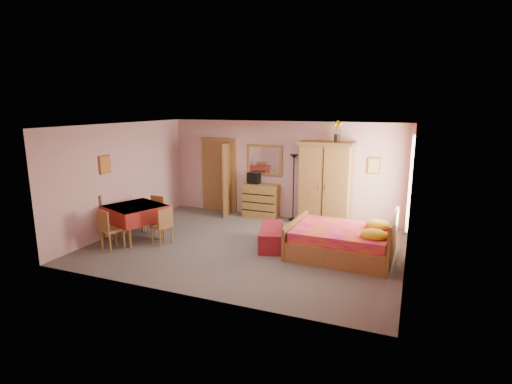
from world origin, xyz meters
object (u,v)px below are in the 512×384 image
at_px(chest_of_drawers, 261,201).
at_px(bed, 342,233).
at_px(wall_mirror, 264,160).
at_px(chair_west, 113,215).
at_px(chair_east, 161,225).
at_px(wardrobe, 325,184).
at_px(chair_south, 112,229).
at_px(sunflower_vase, 337,131).
at_px(chair_north, 153,214).
at_px(bench, 272,236).
at_px(stereo, 254,178).
at_px(floor_lamp, 293,188).
at_px(dining_table, 136,222).

xyz_separation_m(chest_of_drawers, bed, (2.56, -2.10, 0.02)).
relative_size(wall_mirror, bed, 0.52).
height_order(chair_west, chair_east, chair_west).
bearing_deg(wardrobe, chest_of_drawers, 178.57).
bearing_deg(chair_east, bed, -58.68).
bearing_deg(chair_south, sunflower_vase, 59.32).
bearing_deg(chair_south, chair_north, 106.79).
bearing_deg(bench, wall_mirror, 114.53).
height_order(stereo, floor_lamp, floor_lamp).
height_order(sunflower_vase, bench, sunflower_vase).
height_order(stereo, sunflower_vase, sunflower_vase).
bearing_deg(bench, chair_north, -178.94).
relative_size(wardrobe, bench, 1.69).
relative_size(chair_south, chair_east, 1.07).
distance_m(floor_lamp, bench, 2.20).
height_order(wardrobe, dining_table, wardrobe).
bearing_deg(wardrobe, bench, -108.55).
xyz_separation_m(bench, chair_west, (-3.64, -0.75, 0.30)).
xyz_separation_m(wardrobe, chair_west, (-4.37, -2.74, -0.55)).
bearing_deg(bench, dining_table, -166.10).
xyz_separation_m(chest_of_drawers, chair_west, (-2.60, -2.83, 0.06)).
height_order(wardrobe, chair_south, wardrobe).
xyz_separation_m(floor_lamp, sunflower_vase, (1.10, -0.06, 1.50)).
xyz_separation_m(wardrobe, bench, (-0.72, -1.99, -0.85)).
relative_size(floor_lamp, chair_north, 2.10).
relative_size(bed, chair_north, 2.45).
height_order(wardrobe, bed, wardrobe).
relative_size(wall_mirror, chair_south, 1.20).
bearing_deg(floor_lamp, bench, -86.07).
relative_size(dining_table, chair_north, 1.30).
relative_size(bench, chair_east, 1.53).
height_order(chair_south, chair_east, chair_south).
xyz_separation_m(wall_mirror, floor_lamp, (0.90, -0.20, -0.67)).
xyz_separation_m(stereo, bed, (2.80, -2.14, -0.58)).
bearing_deg(chair_north, chest_of_drawers, -129.61).
bearing_deg(chest_of_drawers, stereo, 168.94).
height_order(wall_mirror, dining_table, wall_mirror).
bearing_deg(bed, chair_south, -160.97).
xyz_separation_m(stereo, chair_south, (-1.79, -3.56, -0.61)).
xyz_separation_m(dining_table, chair_south, (-0.07, -0.69, 0.04)).
xyz_separation_m(bench, dining_table, (-3.01, -0.74, 0.19)).
distance_m(sunflower_vase, chair_west, 5.69).
distance_m(wardrobe, bed, 2.24).
bearing_deg(wardrobe, chair_west, -146.46).
bearing_deg(sunflower_vase, chair_north, -152.31).
distance_m(chair_south, chair_east, 1.02).
distance_m(wardrobe, sunflower_vase, 1.34).
bearing_deg(stereo, bed, -37.44).
bearing_deg(chair_north, dining_table, 95.44).
bearing_deg(stereo, sunflower_vase, -2.30).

